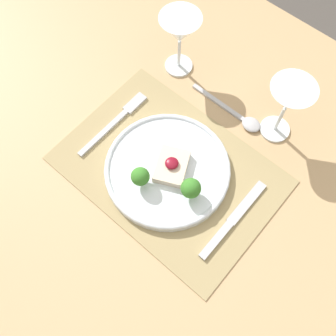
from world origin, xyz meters
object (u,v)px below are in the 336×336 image
object	(u,v)px
knife	(229,224)
wine_glass_near	(289,100)
dinner_plate	(168,170)
spoon	(240,117)
fork	(118,119)
wine_glass_far	(180,32)

from	to	relation	value
knife	wine_glass_near	distance (m)	0.28
dinner_plate	spoon	world-z (taller)	dinner_plate
fork	spoon	size ratio (longest dim) A/B	1.09
spoon	wine_glass_far	bearing A→B (deg)	169.99
dinner_plate	knife	xyz separation A→B (m)	(0.17, -0.01, -0.01)
dinner_plate	fork	world-z (taller)	dinner_plate
wine_glass_near	knife	bearing A→B (deg)	-77.04
knife	dinner_plate	bearing A→B (deg)	176.65
dinner_plate	wine_glass_near	size ratio (longest dim) A/B	1.70
fork	knife	world-z (taller)	knife
fork	spoon	bearing A→B (deg)	41.14
dinner_plate	wine_glass_far	xyz separation A→B (m)	(-0.17, 0.24, 0.10)
wine_glass_near	wine_glass_far	xyz separation A→B (m)	(-0.28, -0.01, -0.00)
spoon	knife	bearing A→B (deg)	-62.68
spoon	wine_glass_near	xyz separation A→B (m)	(0.08, 0.03, 0.11)
fork	wine_glass_near	bearing A→B (deg)	36.13
spoon	wine_glass_far	distance (m)	0.24
spoon	dinner_plate	bearing A→B (deg)	-103.34
dinner_plate	fork	xyz separation A→B (m)	(-0.18, 0.02, -0.01)
dinner_plate	fork	size ratio (longest dim) A/B	1.29
fork	wine_glass_far	distance (m)	0.24
wine_glass_far	wine_glass_near	bearing A→B (deg)	1.08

